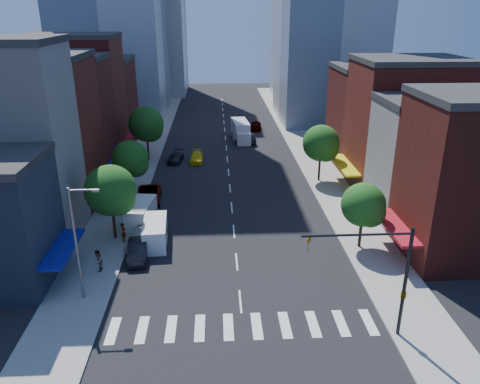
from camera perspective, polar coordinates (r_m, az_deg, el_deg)
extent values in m
plane|color=black|center=(36.55, 0.04, -13.20)|extent=(220.00, 220.00, 0.00)
cube|color=gray|center=(73.80, -11.43, 4.80)|extent=(5.00, 120.00, 0.15)
cube|color=gray|center=(74.34, 8.07, 5.14)|extent=(5.00, 120.00, 0.15)
cube|color=silver|center=(34.13, 0.32, -16.07)|extent=(19.00, 3.00, 0.01)
cube|color=#B4AFA6|center=(47.73, -26.98, 4.83)|extent=(12.00, 8.00, 18.00)
cube|color=maroon|center=(55.57, -23.51, 6.42)|extent=(12.00, 9.00, 16.00)
cube|color=#511814|center=(63.50, -20.95, 8.03)|extent=(12.00, 8.00, 15.00)
cube|color=maroon|center=(71.28, -19.09, 10.44)|extent=(12.00, 9.00, 17.00)
cube|color=#511814|center=(80.66, -17.18, 10.39)|extent=(12.00, 10.00, 13.00)
cube|color=#511814|center=(45.09, 27.26, 1.22)|extent=(12.00, 9.00, 14.00)
cube|color=#B4AFA6|center=(52.48, 22.68, 3.44)|extent=(12.00, 8.00, 12.00)
cube|color=maroon|center=(60.02, 19.36, 7.51)|extent=(12.00, 10.00, 15.00)
cube|color=#511814|center=(69.35, 16.27, 8.79)|extent=(12.00, 10.00, 13.00)
cylinder|color=black|center=(32.78, 19.48, -10.43)|extent=(0.24, 0.24, 8.00)
cylinder|color=black|center=(29.91, 14.09, -5.10)|extent=(7.00, 0.16, 0.16)
imported|color=gold|center=(29.46, 8.36, -6.38)|extent=(0.22, 0.18, 1.10)
imported|color=gold|center=(33.19, 19.30, -11.61)|extent=(0.48, 2.24, 0.90)
cylinder|color=slate|center=(36.46, -19.35, -6.12)|extent=(0.20, 0.20, 9.00)
cylinder|color=slate|center=(34.48, -18.63, 0.21)|extent=(2.00, 0.14, 0.14)
cube|color=slate|center=(34.27, -17.17, 0.17)|extent=(0.50, 0.25, 0.18)
cylinder|color=black|center=(46.13, -15.16, -3.19)|extent=(0.28, 0.28, 3.92)
sphere|color=#144714|center=(45.01, -15.52, 0.21)|extent=(4.80, 4.80, 4.80)
sphere|color=#144714|center=(44.86, -14.76, -0.75)|extent=(3.36, 3.36, 3.36)
cylinder|color=black|center=(56.17, -12.99, 1.37)|extent=(0.28, 0.28, 3.64)
sphere|color=#144714|center=(55.31, -13.22, 4.02)|extent=(4.20, 4.20, 4.20)
sphere|color=#144714|center=(55.12, -12.60, 3.30)|extent=(2.94, 2.94, 2.94)
cylinder|color=black|center=(69.25, -11.18, 5.59)|extent=(0.28, 0.28, 4.20)
sphere|color=#144714|center=(68.48, -11.37, 8.12)|extent=(5.00, 5.00, 5.00)
sphere|color=#144714|center=(68.28, -10.85, 7.47)|extent=(3.50, 3.50, 3.50)
cylinder|color=black|center=(44.45, 14.49, -4.50)|extent=(0.28, 0.28, 3.36)
sphere|color=#144714|center=(43.43, 14.79, -1.50)|extent=(4.00, 4.00, 4.00)
sphere|color=#144714|center=(43.58, 15.59, -2.36)|extent=(2.80, 2.80, 2.80)
cylinder|color=black|center=(60.46, 9.66, 3.21)|extent=(0.28, 0.28, 3.92)
sphere|color=#144714|center=(59.62, 9.84, 5.89)|extent=(4.60, 4.60, 4.60)
sphere|color=#144714|center=(59.66, 10.42, 5.17)|extent=(3.22, 3.22, 3.22)
imported|color=silver|center=(44.94, -12.27, -5.50)|extent=(2.32, 4.66, 1.53)
imported|color=black|center=(42.82, -12.34, -6.91)|extent=(2.06, 4.89, 1.57)
imported|color=#999999|center=(54.57, -11.10, -0.39)|extent=(3.00, 5.95, 1.62)
imported|color=black|center=(68.42, -7.85, 4.21)|extent=(2.41, 4.71, 1.31)
cube|color=white|center=(44.90, -10.29, -4.88)|extent=(2.46, 5.40, 2.21)
cube|color=black|center=(42.97, -10.44, -5.68)|extent=(2.02, 1.18, 0.95)
cylinder|color=black|center=(43.72, -11.58, -6.83)|extent=(0.32, 0.82, 0.80)
cylinder|color=black|center=(43.58, -9.08, -6.74)|extent=(0.32, 0.82, 0.80)
cylinder|color=black|center=(46.91, -11.28, -4.76)|extent=(0.32, 0.82, 0.80)
cylinder|color=black|center=(46.77, -8.96, -4.67)|extent=(0.32, 0.82, 0.80)
cube|color=white|center=(49.29, -11.99, -2.54)|extent=(2.80, 5.49, 2.21)
cube|color=black|center=(47.43, -12.68, -3.17)|extent=(2.07, 1.31, 0.95)
cylinder|color=black|center=(48.33, -13.58, -4.14)|extent=(0.37, 0.83, 0.80)
cylinder|color=black|center=(47.78, -11.42, -4.26)|extent=(0.37, 0.83, 0.80)
cylinder|color=black|center=(51.41, -12.39, -2.43)|extent=(0.37, 0.83, 0.80)
cylinder|color=black|center=(50.90, -10.35, -2.52)|extent=(0.37, 0.83, 0.80)
imported|color=yellow|center=(68.14, -5.30, 4.24)|extent=(1.90, 4.52, 1.30)
imported|color=black|center=(77.57, 1.06, 6.56)|extent=(2.21, 4.76, 1.51)
imported|color=#999999|center=(86.49, 1.95, 8.16)|extent=(2.39, 4.84, 1.59)
cube|color=silver|center=(79.39, 0.04, 7.55)|extent=(2.97, 6.69, 3.20)
cube|color=silver|center=(75.88, 0.45, 6.49)|extent=(2.35, 1.99, 2.00)
cylinder|color=black|center=(76.66, -0.46, 6.15)|extent=(0.38, 0.92, 0.90)
cylinder|color=black|center=(76.98, 1.17, 6.21)|extent=(0.38, 0.92, 0.90)
cylinder|color=black|center=(80.97, -0.89, 6.99)|extent=(0.38, 0.92, 0.90)
cylinder|color=black|center=(81.27, 0.66, 7.04)|extent=(0.38, 0.92, 0.90)
imported|color=#999999|center=(45.62, -14.00, -4.78)|extent=(0.51, 0.72, 1.87)
imported|color=#999999|center=(41.30, -16.94, -8.04)|extent=(0.79, 0.98, 1.89)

